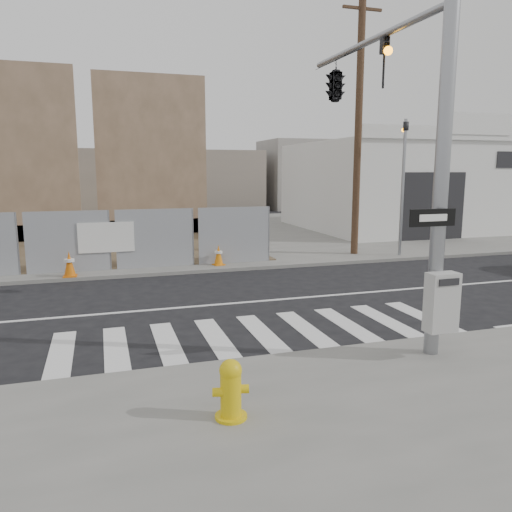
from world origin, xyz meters
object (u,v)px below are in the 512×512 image
object	(u,v)px
traffic_cone_d	(219,255)
signal_pole	(364,107)
auto_shop	(409,186)
fire_hydrant	(231,389)
traffic_cone_c	(69,264)

from	to	relation	value
traffic_cone_d	signal_pole	bearing A→B (deg)	-75.43
auto_shop	fire_hydrant	distance (m)	24.70
traffic_cone_c	fire_hydrant	bearing A→B (deg)	-76.12
fire_hydrant	traffic_cone_d	world-z (taller)	fire_hydrant
auto_shop	traffic_cone_d	distance (m)	15.76
signal_pole	traffic_cone_d	bearing A→B (deg)	104.57
auto_shop	traffic_cone_d	world-z (taller)	auto_shop
signal_pole	traffic_cone_d	xyz separation A→B (m)	(-1.75, 6.75, -4.31)
auto_shop	fire_hydrant	world-z (taller)	auto_shop
fire_hydrant	traffic_cone_d	distance (m)	11.03
signal_pole	auto_shop	size ratio (longest dim) A/B	0.58
auto_shop	signal_pole	bearing A→B (deg)	-127.46
traffic_cone_c	traffic_cone_d	distance (m)	4.92
auto_shop	traffic_cone_c	size ratio (longest dim) A/B	14.95
signal_pole	fire_hydrant	distance (m)	7.15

